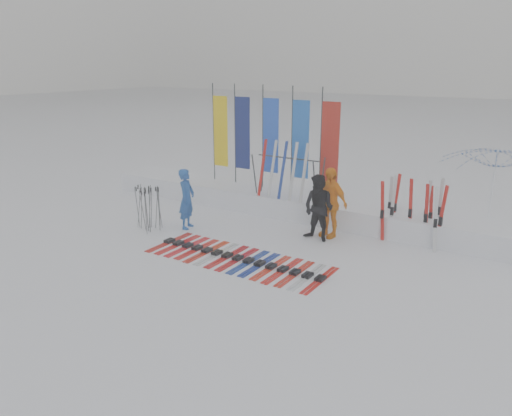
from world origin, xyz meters
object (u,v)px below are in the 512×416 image
Objects in this scene: tent_canopy at (492,194)px; ski_row at (238,258)px; person_yellow at (330,202)px; person_blue at (187,199)px; person_black at (319,208)px; ski_rack at (288,171)px.

ski_row is at bearing -135.64° from tent_canopy.
tent_canopy is 6.67m from ski_row.
tent_canopy is (3.60, 1.92, 0.32)m from person_yellow.
ski_row is (-4.69, -4.59, -1.21)m from tent_canopy.
person_blue is 2.88m from ski_row.
person_black is 2.58m from ski_row.
ski_rack reaches higher than ski_row.
person_black is 0.93× the size of person_yellow.
person_black is 0.45m from person_yellow.
tent_canopy reaches higher than person_yellow.
person_black is at bearing -89.98° from person_blue.
person_yellow is at bearing -27.52° from ski_rack.
person_blue is 3.90m from person_yellow.
person_blue is at bearing -155.97° from person_black.
ski_rack reaches higher than person_blue.
ski_row is (2.51, -1.17, -0.80)m from person_blue.
ski_row is at bearing -97.48° from person_yellow.
person_yellow is 0.67× the size of tent_canopy.
tent_canopy is (7.20, 3.42, 0.41)m from person_blue.
person_black is 2.22m from ski_rack.
person_blue is 0.60× the size of tent_canopy.
person_yellow is (0.10, 0.43, 0.07)m from person_black.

